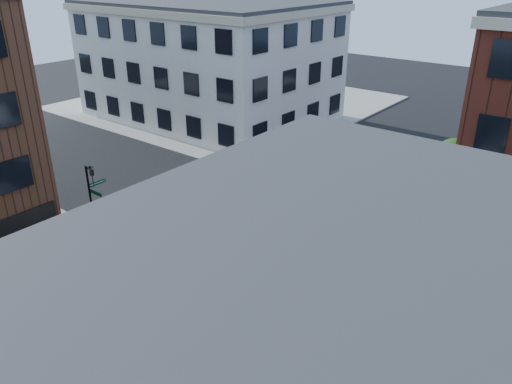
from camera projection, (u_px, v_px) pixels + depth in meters
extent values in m
plane|color=black|center=(262.00, 230.00, 29.78)|extent=(120.00, 120.00, 0.00)
cube|color=gray|center=(229.00, 103.00, 56.52)|extent=(30.00, 30.00, 0.15)
cube|color=silver|center=(210.00, 62.00, 49.56)|extent=(22.00, 16.00, 11.00)
cylinder|color=black|center=(448.00, 194.00, 32.30)|extent=(0.18, 0.18, 1.47)
cylinder|color=black|center=(450.00, 184.00, 31.99)|extent=(0.12, 0.12, 1.47)
sphere|color=#10330E|center=(454.00, 159.00, 31.29)|extent=(2.69, 2.69, 2.69)
sphere|color=#10330E|center=(456.00, 169.00, 31.31)|extent=(1.85, 1.85, 1.85)
cylinder|color=black|center=(476.00, 168.00, 36.60)|extent=(0.18, 0.18, 1.33)
cylinder|color=black|center=(478.00, 160.00, 36.32)|extent=(0.12, 0.12, 1.33)
sphere|color=#10330E|center=(482.00, 140.00, 35.69)|extent=(2.43, 2.43, 2.43)
sphere|color=#10330E|center=(483.00, 147.00, 35.68)|extent=(1.67, 1.67, 1.67)
cylinder|color=black|center=(91.00, 204.00, 27.80)|extent=(0.12, 0.12, 4.60)
cylinder|color=black|center=(96.00, 235.00, 28.64)|extent=(0.28, 0.28, 0.30)
cube|color=#053819|center=(95.00, 193.00, 27.14)|extent=(1.10, 0.03, 0.22)
cube|color=#053819|center=(97.00, 183.00, 27.73)|extent=(0.03, 1.10, 0.22)
imported|color=black|center=(93.00, 179.00, 27.01)|extent=(0.22, 0.18, 1.10)
imported|color=black|center=(92.00, 175.00, 27.44)|extent=(0.18, 0.22, 1.10)
cube|color=silver|center=(487.00, 317.00, 19.27)|extent=(6.08, 3.27, 3.10)
cube|color=maroon|center=(473.00, 332.00, 18.47)|extent=(2.18, 0.34, 0.70)
cube|color=maroon|center=(501.00, 303.00, 20.07)|extent=(2.18, 0.34, 0.70)
cube|color=#B9B9BB|center=(399.00, 287.00, 21.99)|extent=(2.31, 2.65, 2.00)
cube|color=black|center=(382.00, 271.00, 22.46)|extent=(0.36, 1.89, 0.90)
cube|color=black|center=(451.00, 334.00, 20.72)|extent=(8.06, 2.08, 0.25)
cylinder|color=black|center=(383.00, 316.00, 21.77)|extent=(1.04, 0.48, 1.00)
cylinder|color=black|center=(409.00, 296.00, 23.09)|extent=(1.04, 0.48, 1.00)
cylinder|color=black|center=(463.00, 360.00, 19.41)|extent=(1.04, 0.48, 1.00)
cylinder|color=black|center=(486.00, 334.00, 20.73)|extent=(1.04, 0.48, 1.00)
cube|color=#E6450A|center=(141.00, 230.00, 29.80)|extent=(0.41, 0.41, 0.04)
cone|color=#E6450A|center=(141.00, 225.00, 29.67)|extent=(0.39, 0.39, 0.70)
cylinder|color=white|center=(140.00, 223.00, 29.63)|extent=(0.27, 0.27, 0.08)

